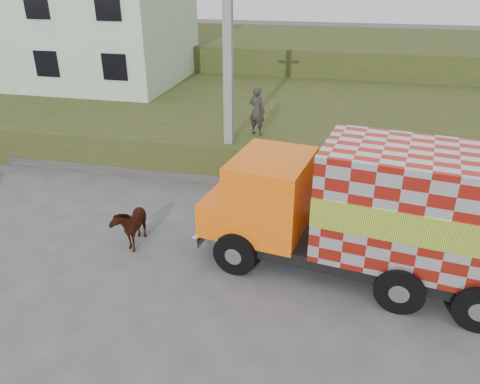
% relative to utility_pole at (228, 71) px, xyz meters
% --- Properties ---
extents(ground, '(120.00, 120.00, 0.00)m').
position_rel_utility_pole_xyz_m(ground, '(1.00, -4.60, -4.08)').
color(ground, '#474749').
rests_on(ground, ground).
extents(embankment, '(40.00, 12.00, 1.50)m').
position_rel_utility_pole_xyz_m(embankment, '(1.00, 5.40, -3.33)').
color(embankment, '#274416').
rests_on(embankment, ground).
extents(embankment_far, '(40.00, 12.00, 3.00)m').
position_rel_utility_pole_xyz_m(embankment_far, '(1.00, 17.40, -2.58)').
color(embankment_far, '#274416').
rests_on(embankment_far, ground).
extents(retaining_strip, '(16.00, 0.50, 0.40)m').
position_rel_utility_pole_xyz_m(retaining_strip, '(-1.00, -0.40, -3.88)').
color(retaining_strip, '#595651').
rests_on(retaining_strip, ground).
extents(building, '(10.00, 8.00, 6.00)m').
position_rel_utility_pole_xyz_m(building, '(-10.00, 8.40, 0.42)').
color(building, beige).
rests_on(building, embankment).
extents(utility_pole, '(1.20, 0.30, 8.00)m').
position_rel_utility_pole_xyz_m(utility_pole, '(0.00, 0.00, 0.00)').
color(utility_pole, gray).
rests_on(utility_pole, ground).
extents(cargo_truck, '(8.29, 3.82, 3.57)m').
position_rel_utility_pole_xyz_m(cargo_truck, '(4.96, -4.95, -2.24)').
color(cargo_truck, black).
rests_on(cargo_truck, ground).
extents(cow, '(0.84, 1.58, 1.28)m').
position_rel_utility_pole_xyz_m(cow, '(-1.69, -4.91, -3.43)').
color(cow, '#37110D').
rests_on(cow, ground).
extents(pedestrian, '(0.78, 0.66, 1.83)m').
position_rel_utility_pole_xyz_m(pedestrian, '(0.80, 1.14, -1.66)').
color(pedestrian, '#2C2A27').
rests_on(pedestrian, embankment).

